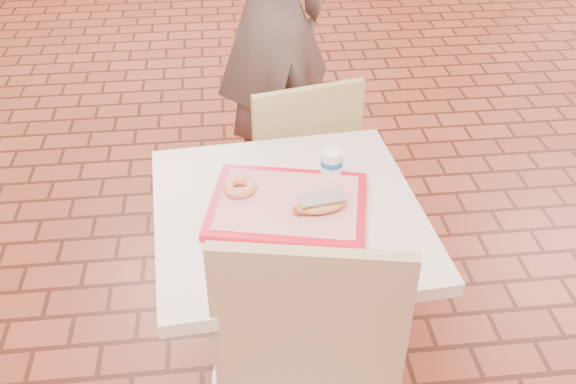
{
  "coord_description": "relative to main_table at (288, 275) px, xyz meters",
  "views": [
    {
      "loc": [
        -1.47,
        -2.28,
        1.9
      ],
      "look_at": [
        -1.32,
        -0.87,
        0.84
      ],
      "focal_mm": 40.0,
      "sensor_mm": 36.0,
      "label": 1
    }
  ],
  "objects": [
    {
      "name": "main_table",
      "position": [
        0.0,
        0.0,
        0.0
      ],
      "size": [
        0.74,
        0.74,
        0.78
      ],
      "rotation": [
        0.0,
        0.0,
        0.08
      ],
      "color": "beige",
      "rests_on": "ground"
    },
    {
      "name": "chair_main_back",
      "position": [
        0.11,
        0.64,
        -0.04
      ],
      "size": [
        0.49,
        0.49,
        0.88
      ],
      "rotation": [
        0.0,
        0.0,
        3.36
      ],
      "color": "tan",
      "rests_on": "ground"
    },
    {
      "name": "long_john_donut",
      "position": [
        0.08,
        -0.05,
        0.3
      ],
      "size": [
        0.16,
        0.09,
        0.05
      ],
      "rotation": [
        0.0,
        0.0,
        0.16
      ],
      "color": "gold",
      "rests_on": "serving_tray"
    },
    {
      "name": "ring_donut",
      "position": [
        -0.13,
        0.06,
        0.3
      ],
      "size": [
        0.1,
        0.1,
        0.03
      ],
      "primitive_type": "torus",
      "rotation": [
        0.0,
        0.0,
        -0.11
      ],
      "color": "#DA814F",
      "rests_on": "serving_tray"
    },
    {
      "name": "serving_tray",
      "position": [
        -0.0,
        0.0,
        0.27
      ],
      "size": [
        0.43,
        0.34,
        0.03
      ],
      "rotation": [
        0.0,
        0.0,
        -0.22
      ],
      "color": "red",
      "rests_on": "main_table"
    },
    {
      "name": "paper_cup",
      "position": [
        0.14,
        0.12,
        0.32
      ],
      "size": [
        0.06,
        0.06,
        0.08
      ],
      "rotation": [
        0.0,
        0.0,
        -0.07
      ],
      "color": "white",
      "rests_on": "serving_tray"
    },
    {
      "name": "customer",
      "position": [
        0.07,
        1.3,
        0.28
      ],
      "size": [
        0.69,
        0.59,
        1.62
      ],
      "primitive_type": "imported",
      "rotation": [
        0.0,
        0.0,
        3.54
      ],
      "color": "brown",
      "rests_on": "ground"
    },
    {
      "name": "wainscot_band",
      "position": [
        1.32,
        0.87,
        -0.03
      ],
      "size": [
        8.0,
        10.0,
        1.0
      ],
      "color": "maroon",
      "rests_on": "ground"
    }
  ]
}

